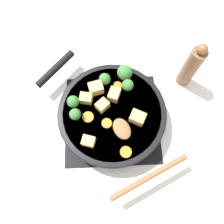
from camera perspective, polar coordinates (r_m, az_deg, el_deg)
ground_plane at (r=0.74m, az=-0.00°, el=-1.92°), size 2.40×2.40×0.00m
front_burner_grate at (r=0.72m, az=-0.00°, el=-1.64°), size 0.31×0.31×0.03m
skillet_pan at (r=0.68m, az=-0.15°, el=-0.47°), size 0.40×0.41×0.05m
wooden_spoon at (r=0.63m, az=6.54°, el=-11.26°), size 0.24×0.22×0.02m
tofu_cube_center_large at (r=0.66m, az=-2.53°, el=1.74°), size 0.05×0.05×0.03m
tofu_cube_near_handle at (r=0.67m, az=0.57°, el=4.58°), size 0.05×0.04×0.03m
tofu_cube_east_chunk at (r=0.68m, az=-4.23°, el=6.21°), size 0.04×0.05×0.03m
tofu_cube_west_chunk at (r=0.64m, az=6.67°, el=-1.47°), size 0.05×0.05×0.03m
tofu_cube_back_piece at (r=0.63m, az=-6.15°, el=-7.62°), size 0.04×0.04×0.03m
tofu_cube_front_piece at (r=0.67m, az=-6.80°, el=3.55°), size 0.04×0.04×0.03m
broccoli_floret_near_spoon at (r=0.64m, az=-9.60°, el=-0.60°), size 0.03×0.03×0.04m
broccoli_floret_center_top at (r=0.66m, az=-10.13°, el=2.67°), size 0.04×0.04×0.04m
broccoli_floret_east_rim at (r=0.68m, az=-1.91°, el=8.57°), size 0.04×0.04×0.04m
broccoli_floret_west_rim at (r=0.69m, az=3.34°, el=10.25°), size 0.05×0.05×0.05m
broccoli_floret_north_edge at (r=0.67m, az=4.10°, el=6.99°), size 0.04×0.04×0.04m
carrot_slice_orange_thin at (r=0.66m, az=-6.27°, el=-1.31°), size 0.03×0.03×0.01m
carrot_slice_near_center at (r=0.63m, az=3.63°, el=-10.39°), size 0.03×0.03×0.01m
carrot_slice_edge_slice at (r=0.65m, az=-1.38°, el=-2.96°), size 0.03×0.03×0.01m
carrot_slice_under_broccoli at (r=0.70m, az=1.47°, el=6.90°), size 0.03×0.03×0.01m
pepper_mill at (r=0.75m, az=19.93°, el=11.09°), size 0.05×0.05×0.20m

